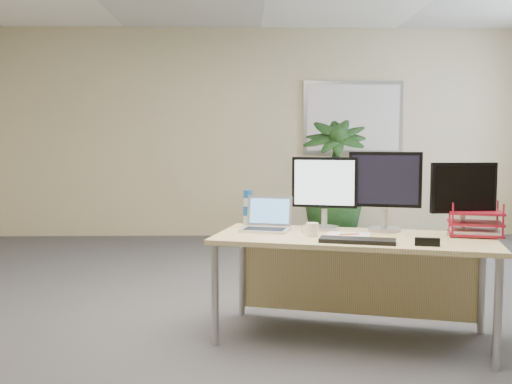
{
  "coord_description": "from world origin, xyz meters",
  "views": [
    {
      "loc": [
        -0.23,
        -3.47,
        1.24
      ],
      "look_at": [
        -0.14,
        0.35,
        0.9
      ],
      "focal_mm": 40.0,
      "sensor_mm": 36.0,
      "label": 1
    }
  ],
  "objects_px": {
    "floor_plant": "(333,183)",
    "monitor_right": "(385,186)",
    "monitor_left": "(324,188)",
    "laptop": "(267,221)",
    "desk": "(354,255)"
  },
  "relations": [
    {
      "from": "floor_plant",
      "to": "monitor_right",
      "type": "distance_m",
      "value": 3.03
    },
    {
      "from": "monitor_left",
      "to": "laptop",
      "type": "bearing_deg",
      "value": -178.12
    },
    {
      "from": "floor_plant",
      "to": "monitor_right",
      "type": "height_order",
      "value": "floor_plant"
    },
    {
      "from": "floor_plant",
      "to": "laptop",
      "type": "relative_size",
      "value": 4.1
    },
    {
      "from": "floor_plant",
      "to": "laptop",
      "type": "bearing_deg",
      "value": -107.05
    },
    {
      "from": "desk",
      "to": "floor_plant",
      "type": "height_order",
      "value": "floor_plant"
    },
    {
      "from": "floor_plant",
      "to": "monitor_left",
      "type": "bearing_deg",
      "value": -100.1
    },
    {
      "from": "monitor_right",
      "to": "laptop",
      "type": "bearing_deg",
      "value": 175.0
    },
    {
      "from": "floor_plant",
      "to": "laptop",
      "type": "distance_m",
      "value": 3.09
    },
    {
      "from": "monitor_left",
      "to": "desk",
      "type": "bearing_deg",
      "value": -48.45
    },
    {
      "from": "monitor_left",
      "to": "floor_plant",
      "type": "bearing_deg",
      "value": 79.9
    },
    {
      "from": "monitor_left",
      "to": "monitor_right",
      "type": "distance_m",
      "value": 0.39
    },
    {
      "from": "monitor_left",
      "to": "laptop",
      "type": "xyz_separation_m",
      "value": [
        -0.38,
        -0.01,
        -0.22
      ]
    },
    {
      "from": "desk",
      "to": "floor_plant",
      "type": "relative_size",
      "value": 1.22
    },
    {
      "from": "desk",
      "to": "monitor_left",
      "type": "relative_size",
      "value": 3.8
    }
  ]
}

